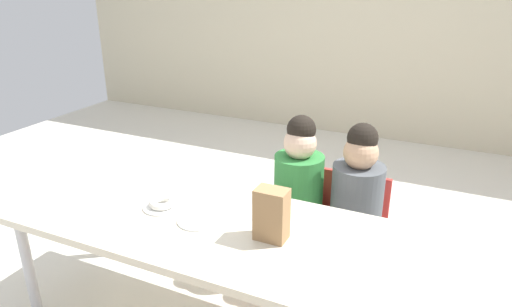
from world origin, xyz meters
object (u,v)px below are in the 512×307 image
Objects in this scene: seated_child_near_camera at (299,183)px; paper_plate_near_edge at (163,207)px; donut_powdered_on_plate at (162,203)px; seated_child_middle_seat at (357,194)px; paper_plate_center_table at (198,220)px; craft_table at (206,231)px; paper_bag_brown at (272,214)px.

seated_child_near_camera reaches higher than paper_plate_near_edge.
seated_child_middle_seat is at bearing 35.97° from donut_powdered_on_plate.
paper_plate_center_table is at bearing -10.69° from paper_plate_near_edge.
craft_table is 9.86× the size of paper_plate_near_edge.
seated_child_near_camera is 0.62m from paper_bag_brown.
seated_child_middle_seat reaches higher than craft_table.
seated_child_near_camera is 7.44× the size of donut_powdered_on_plate.
seated_child_near_camera is 1.00× the size of seated_child_middle_seat.
paper_plate_center_table is at bearing -112.48° from seated_child_near_camera.
paper_bag_brown is at bearing -3.17° from paper_plate_near_edge.
donut_powdered_on_plate reaches higher than paper_plate_center_table.
paper_plate_near_edge and paper_plate_center_table have the same top height.
paper_plate_center_table is (0.22, -0.04, 0.00)m from paper_plate_near_edge.
donut_powdered_on_plate is (-0.56, 0.03, -0.09)m from paper_bag_brown.
paper_bag_brown is 0.36m from paper_plate_center_table.
seated_child_middle_seat is 4.17× the size of paper_bag_brown.
paper_plate_near_edge reaches higher than craft_table.
paper_plate_center_table is at bearing -10.69° from donut_powdered_on_plate.
seated_child_middle_seat is at bearing 35.97° from paper_plate_near_edge.
seated_child_middle_seat is 0.96m from donut_powdered_on_plate.
paper_bag_brown is 1.22× the size of paper_plate_near_edge.
craft_table is at bearing 179.04° from paper_bag_brown.
paper_plate_near_edge is at bearing 0.00° from donut_powdered_on_plate.
paper_bag_brown is at bearing -3.17° from donut_powdered_on_plate.
donut_powdered_on_plate is (-0.24, 0.03, 0.07)m from craft_table.
seated_child_middle_seat is 0.96m from paper_plate_near_edge.
donut_powdered_on_plate is at bearing -129.60° from seated_child_near_camera.
paper_bag_brown reaches higher than paper_plate_center_table.
seated_child_near_camera is 0.73m from donut_powdered_on_plate.
paper_bag_brown reaches higher than donut_powdered_on_plate.
craft_table is 9.86× the size of paper_plate_center_table.
paper_plate_near_edge is (-0.56, 0.03, -0.11)m from paper_bag_brown.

